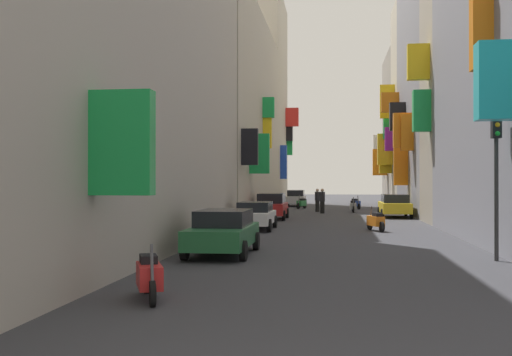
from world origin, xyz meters
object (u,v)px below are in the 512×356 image
scooter_red (149,276)px  scooter_orange (376,221)px  scooter_blue (355,203)px  pedestrian_crossing (317,200)px  parked_car_red (271,206)px  scooter_silver (353,206)px  parked_car_white (255,215)px  parked_car_yellow (395,205)px  parked_car_silver (296,198)px  pedestrian_near_left (322,201)px  scooter_green (302,203)px  parked_car_green (223,231)px  traffic_light_near_corner (496,160)px

scooter_red → scooter_orange: (5.49, 16.78, 0.00)m
scooter_blue → pedestrian_crossing: (-3.00, -4.79, 0.41)m
parked_car_red → scooter_silver: parked_car_red is taller
pedestrian_crossing → scooter_silver: bearing=-6.1°
parked_car_white → parked_car_yellow: bearing=55.0°
parked_car_yellow → scooter_orange: 11.10m
parked_car_silver → pedestrian_near_left: pedestrian_near_left is taller
scooter_blue → scooter_green: (-4.45, -0.04, -0.00)m
pedestrian_crossing → parked_car_green: bearing=-94.7°
pedestrian_crossing → scooter_blue: bearing=57.9°
scooter_red → parked_car_red: bearing=90.5°
parked_car_yellow → pedestrian_near_left: (-4.68, 3.92, 0.12)m
parked_car_yellow → scooter_silver: (-2.45, 5.84, -0.31)m
traffic_light_near_corner → scooter_blue: bearing=95.2°
parked_car_red → scooter_red: bearing=-89.5°
parked_car_red → scooter_blue: parked_car_red is taller
scooter_blue → parked_car_red: bearing=-111.8°
parked_car_silver → pedestrian_crossing: pedestrian_crossing is taller
parked_car_green → scooter_green: 31.39m
pedestrian_crossing → traffic_light_near_corner: size_ratio=0.40×
scooter_blue → parked_car_white: bearing=-104.2°
pedestrian_near_left → pedestrian_crossing: bearing=100.6°
scooter_orange → scooter_red: bearing=-108.1°
scooter_red → pedestrian_near_left: bearing=85.1°
parked_car_white → parked_car_silver: parked_car_silver is taller
pedestrian_near_left → parked_car_yellow: bearing=-40.0°
scooter_orange → pedestrian_near_left: pedestrian_near_left is taller
scooter_orange → pedestrian_crossing: 17.34m
scooter_silver → pedestrian_crossing: bearing=173.9°
scooter_silver → pedestrian_near_left: bearing=-139.4°
parked_car_yellow → scooter_red: 28.68m
parked_car_white → parked_car_silver: (0.22, 27.06, 0.07)m
parked_car_red → parked_car_yellow: 8.18m
scooter_red → pedestrian_near_left: size_ratio=0.98×
parked_car_white → parked_car_green: 9.70m
scooter_blue → pedestrian_crossing: 5.66m
scooter_blue → scooter_orange: 21.83m
scooter_orange → traffic_light_near_corner: 10.71m
scooter_blue → scooter_red: (-5.32, -38.61, -0.00)m
parked_car_silver → traffic_light_near_corner: (8.18, -37.22, 2.16)m
scooter_blue → traffic_light_near_corner: 32.11m
parked_car_silver → scooter_red: (-0.05, -43.95, -0.31)m
parked_car_red → scooter_blue: (5.53, 13.86, -0.34)m
pedestrian_crossing → traffic_light_near_corner: 27.81m
parked_car_silver → traffic_light_near_corner: bearing=-77.6°
scooter_red → scooter_green: (0.87, 38.57, -0.00)m
parked_car_yellow → traffic_light_near_corner: size_ratio=1.02×
pedestrian_crossing → scooter_green: bearing=106.9°
parked_car_red → parked_car_silver: bearing=89.2°
parked_car_silver → scooter_red: bearing=-90.1°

